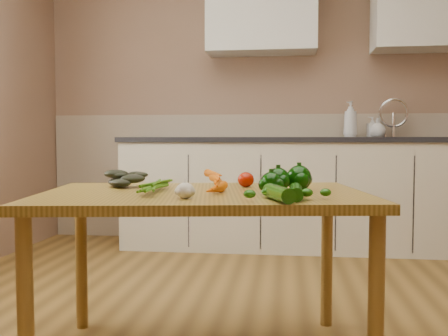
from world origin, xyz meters
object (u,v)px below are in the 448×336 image
at_px(soap_bottle_b, 372,127).
at_px(tomato_b, 278,180).
at_px(carrot_bunch, 197,184).
at_px(pepper_b, 299,178).
at_px(zucchini_a, 296,192).
at_px(leafy_greens, 126,177).
at_px(tomato_c, 296,180).
at_px(tomato_a, 246,180).
at_px(soap_bottle_a, 350,119).
at_px(pepper_a, 278,180).
at_px(pepper_c, 271,183).
at_px(soap_bottle_c, 378,128).
at_px(garlic_bulb, 185,191).
at_px(zucchini_b, 279,193).
at_px(table, 204,211).

xyz_separation_m(soap_bottle_b, tomato_b, (-0.74, -2.07, -0.28)).
height_order(carrot_bunch, pepper_b, pepper_b).
height_order(carrot_bunch, zucchini_a, carrot_bunch).
relative_size(leafy_greens, tomato_c, 2.37).
xyz_separation_m(tomato_a, zucchini_a, (0.21, -0.41, -0.01)).
relative_size(soap_bottle_a, pepper_a, 3.12).
xyz_separation_m(soap_bottle_b, pepper_c, (-0.76, -2.36, -0.27)).
distance_m(soap_bottle_c, tomato_c, 2.19).
height_order(garlic_bulb, tomato_c, tomato_c).
xyz_separation_m(soap_bottle_c, zucchini_b, (-0.76, -2.51, -0.28)).
bearing_deg(soap_bottle_b, pepper_c, -22.83).
height_order(soap_bottle_b, pepper_c, soap_bottle_b).
bearing_deg(zucchini_b, soap_bottle_c, 73.08).
relative_size(leafy_greens, pepper_b, 1.79).
distance_m(soap_bottle_b, soap_bottle_c, 0.06).
relative_size(carrot_bunch, tomato_a, 3.31).
bearing_deg(zucchini_b, table, 139.21).
bearing_deg(soap_bottle_a, soap_bottle_b, 178.31).
bearing_deg(tomato_a, pepper_a, -50.64).
bearing_deg(soap_bottle_b, pepper_a, -23.03).
bearing_deg(tomato_c, pepper_a, -116.19).
height_order(pepper_a, pepper_c, pepper_a).
distance_m(soap_bottle_a, pepper_a, 2.27).
xyz_separation_m(table, zucchini_a, (0.36, -0.20, 0.10)).
height_order(soap_bottle_b, zucchini_a, soap_bottle_b).
relative_size(table, zucchini_b, 6.78).
relative_size(soap_bottle_b, pepper_a, 1.81).
bearing_deg(zucchini_a, soap_bottle_c, 73.94).
bearing_deg(pepper_a, zucchini_b, -88.74).
bearing_deg(pepper_a, zucchini_a, -74.38).
height_order(pepper_a, tomato_c, pepper_a).
bearing_deg(pepper_b, pepper_c, -125.11).
distance_m(zucchini_a, zucchini_b, 0.09).
height_order(leafy_greens, zucchini_b, leafy_greens).
distance_m(carrot_bunch, zucchini_b, 0.41).
xyz_separation_m(leafy_greens, pepper_c, (0.63, -0.21, -0.00)).
relative_size(pepper_c, tomato_c, 1.10).
xyz_separation_m(pepper_b, zucchini_b, (-0.08, -0.35, -0.02)).
xyz_separation_m(table, soap_bottle_a, (0.84, 2.22, 0.44)).
xyz_separation_m(tomato_c, zucchini_b, (-0.07, -0.45, -0.01)).
xyz_separation_m(soap_bottle_c, pepper_b, (-0.69, -2.16, -0.25)).
distance_m(pepper_b, pepper_c, 0.19).
bearing_deg(carrot_bunch, tomato_b, 27.50).
height_order(soap_bottle_c, pepper_c, soap_bottle_c).
bearing_deg(zucchini_a, garlic_bulb, -174.15).
distance_m(soap_bottle_b, pepper_c, 2.50).
distance_m(leafy_greens, garlic_bulb, 0.50).
bearing_deg(leafy_greens, carrot_bunch, -23.38).
distance_m(garlic_bulb, tomato_a, 0.48).
bearing_deg(soap_bottle_a, leafy_greens, 34.95).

